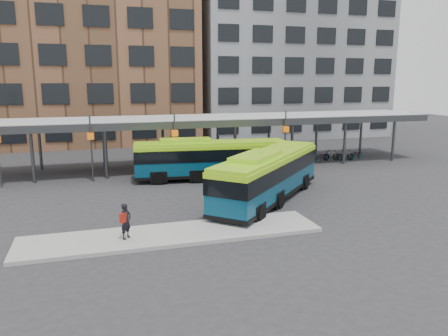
# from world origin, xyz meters

# --- Properties ---
(ground) EXTENTS (120.00, 120.00, 0.00)m
(ground) POSITION_xyz_m (0.00, 0.00, 0.00)
(ground) COLOR #28282B
(ground) RESTS_ON ground
(boarding_island) EXTENTS (14.00, 3.00, 0.18)m
(boarding_island) POSITION_xyz_m (-5.50, -3.00, 0.09)
(boarding_island) COLOR gray
(boarding_island) RESTS_ON ground
(canopy) EXTENTS (40.00, 6.53, 4.80)m
(canopy) POSITION_xyz_m (-0.06, 12.87, 3.91)
(canopy) COLOR #999B9E
(canopy) RESTS_ON ground
(building_brick) EXTENTS (26.00, 14.00, 22.00)m
(building_brick) POSITION_xyz_m (-10.00, 32.00, 11.00)
(building_brick) COLOR brown
(building_brick) RESTS_ON ground
(building_grey) EXTENTS (24.00, 14.00, 20.00)m
(building_grey) POSITION_xyz_m (16.00, 32.00, 10.00)
(building_grey) COLOR slate
(building_grey) RESTS_ON ground
(bus_front) EXTENTS (9.77, 9.98, 3.18)m
(bus_front) POSITION_xyz_m (1.08, 1.36, 1.65)
(bus_front) COLOR #073851
(bus_front) RESTS_ON ground
(bus_rear) EXTENTS (11.24, 3.58, 3.04)m
(bus_rear) POSITION_xyz_m (-0.71, 8.09, 1.59)
(bus_rear) COLOR #073851
(bus_rear) RESTS_ON ground
(pedestrian) EXTENTS (0.69, 0.70, 1.64)m
(pedestrian) POSITION_xyz_m (-7.66, -3.16, 1.01)
(pedestrian) COLOR black
(pedestrian) RESTS_ON boarding_island
(bike_rack) EXTENTS (5.17, 1.34, 0.97)m
(bike_rack) POSITION_xyz_m (12.56, 12.00, 0.45)
(bike_rack) COLOR slate
(bike_rack) RESTS_ON ground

